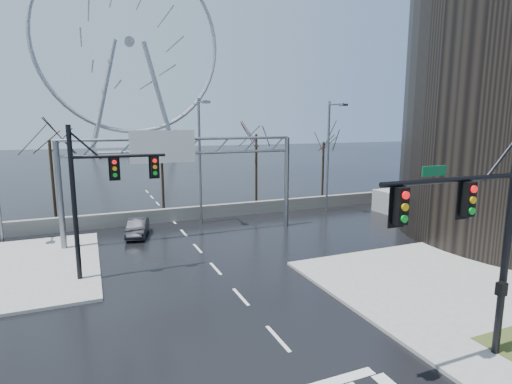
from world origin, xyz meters
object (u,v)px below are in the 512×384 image
ferris_wheel (130,50)px  signal_mast_far (97,188)px  signal_mast_near (482,225)px  car (137,228)px  sign_gantry (180,165)px

ferris_wheel → signal_mast_far: bearing=-97.2°
signal_mast_near → car: bearing=112.2°
ferris_wheel → car: 82.95m
signal_mast_near → signal_mast_far: same height
signal_mast_near → sign_gantry: size_ratio=0.49×
signal_mast_far → sign_gantry: size_ratio=0.49×
signal_mast_near → sign_gantry: (-5.52, 19.00, 0.31)m
sign_gantry → car: (-2.88, 1.55, -4.57)m
signal_mast_near → signal_mast_far: 17.03m
signal_mast_near → ferris_wheel: size_ratio=0.16×
sign_gantry → car: size_ratio=4.38×
sign_gantry → ferris_wheel: 82.91m
ferris_wheel → sign_gantry: bearing=-93.8°
signal_mast_near → car: (-8.40, 20.54, -4.26)m
signal_mast_far → car: (2.61, 7.54, -4.22)m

